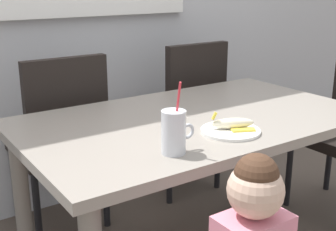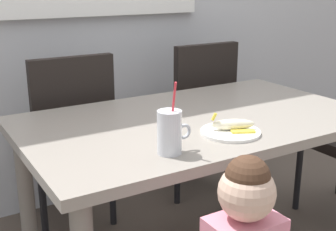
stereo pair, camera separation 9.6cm
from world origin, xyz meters
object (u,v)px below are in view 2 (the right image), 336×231
Objects in this scene: dining_table at (196,138)px; snack_plate at (230,132)px; peeled_banana at (234,125)px; milk_cup at (170,135)px; dining_chair_right at (194,109)px; dining_chair_left at (68,133)px.

snack_plate is at bearing -93.18° from dining_table.
peeled_banana is (0.02, 0.00, 0.03)m from snack_plate.
milk_cup is (-0.32, -0.30, 0.16)m from dining_table.
dining_chair_right reaches higher than snack_plate.
dining_chair_left is 4.17× the size of snack_plate.
milk_cup is 1.46× the size of peeled_banana.
dining_chair_left is (-0.36, 0.66, -0.11)m from dining_table.
peeled_banana reaches higher than dining_table.
peeled_banana is (0.32, 0.06, -0.04)m from milk_cup.
dining_chair_left is 0.99m from snack_plate.
peeled_banana is (0.00, -0.24, 0.13)m from dining_table.
snack_plate is at bearing 9.94° from milk_cup.
milk_cup is (0.04, -0.96, 0.27)m from dining_chair_left.
dining_chair_right is (0.46, 0.69, -0.11)m from dining_table.
milk_cup is at bearing -136.70° from dining_table.
dining_chair_left is 0.82m from dining_chair_right.
milk_cup is (-0.78, -0.99, 0.27)m from dining_chair_right.
snack_plate reaches higher than dining_table.
milk_cup is 1.09× the size of snack_plate.
dining_chair_right is at bearing -178.35° from dining_chair_left.
dining_chair_right is at bearing 63.90° from peeled_banana.
dining_chair_left reaches higher than dining_table.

